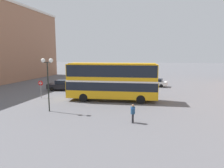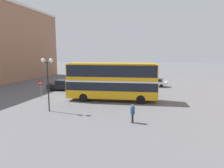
{
  "view_description": "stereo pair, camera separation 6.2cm",
  "coord_description": "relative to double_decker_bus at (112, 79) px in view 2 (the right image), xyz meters",
  "views": [
    {
      "loc": [
        6.36,
        -23.45,
        5.63
      ],
      "look_at": [
        0.97,
        -0.01,
        2.07
      ],
      "focal_mm": 32.0,
      "sensor_mm": 36.0,
      "label": 1
    },
    {
      "loc": [
        6.42,
        -23.44,
        5.63
      ],
      "look_at": [
        0.97,
        -0.01,
        2.07
      ],
      "focal_mm": 32.0,
      "sensor_mm": 36.0,
      "label": 2
    }
  ],
  "objects": [
    {
      "name": "ground_plane",
      "position": [
        -0.97,
        0.01,
        -2.64
      ],
      "size": [
        240.0,
        240.0,
        0.0
      ],
      "primitive_type": "plane",
      "color": "#5B5B60"
    },
    {
      "name": "double_decker_bus",
      "position": [
        0.0,
        0.0,
        0.0
      ],
      "size": [
        11.1,
        3.54,
        4.61
      ],
      "rotation": [
        0.0,
        0.0,
        0.09
      ],
      "color": "gold",
      "rests_on": "ground_plane"
    },
    {
      "name": "pedestrian_foreground",
      "position": [
        3.49,
        -7.46,
        -1.68
      ],
      "size": [
        0.4,
        0.4,
        1.57
      ],
      "rotation": [
        0.0,
        0.0,
        3.11
      ],
      "color": "#232328",
      "rests_on": "ground_plane"
    },
    {
      "name": "parked_car_kerb_near",
      "position": [
        -9.25,
        5.34,
        -1.82
      ],
      "size": [
        4.88,
        2.72,
        1.63
      ],
      "rotation": [
        0.0,
        0.0,
        3.33
      ],
      "color": "black",
      "rests_on": "ground_plane"
    },
    {
      "name": "parked_car_kerb_far",
      "position": [
        4.95,
        12.48,
        -1.92
      ],
      "size": [
        4.52,
        2.56,
        1.42
      ],
      "rotation": [
        0.0,
        0.0,
        2.97
      ],
      "color": "silver",
      "rests_on": "ground_plane"
    },
    {
      "name": "street_lamp_twin_globe",
      "position": [
        -5.07,
        -5.97,
        1.55
      ],
      "size": [
        1.25,
        0.41,
        5.27
      ],
      "color": "black",
      "rests_on": "ground_plane"
    },
    {
      "name": "no_entry_sign",
      "position": [
        -9.4,
        -0.56,
        -1.08
      ],
      "size": [
        0.67,
        0.08,
        2.29
      ],
      "color": "gray",
      "rests_on": "ground_plane"
    }
  ]
}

